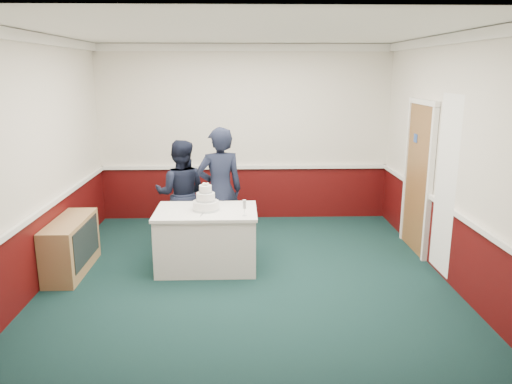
{
  "coord_description": "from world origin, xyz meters",
  "views": [
    {
      "loc": [
        -0.07,
        -6.08,
        2.56
      ],
      "look_at": [
        0.12,
        -0.1,
        1.1
      ],
      "focal_mm": 35.0,
      "sensor_mm": 36.0,
      "label": 1
    }
  ],
  "objects_px": {
    "cake_table": "(207,238)",
    "wedding_cake": "(206,202)",
    "champagne_flute": "(244,205)",
    "person_man": "(181,194)",
    "cake_knife": "(203,214)",
    "person_woman": "(220,190)",
    "sideboard": "(71,246)"
  },
  "relations": [
    {
      "from": "cake_table",
      "to": "wedding_cake",
      "type": "height_order",
      "value": "wedding_cake"
    },
    {
      "from": "champagne_flute",
      "to": "person_man",
      "type": "distance_m",
      "value": 1.49
    },
    {
      "from": "cake_table",
      "to": "cake_knife",
      "type": "distance_m",
      "value": 0.44
    },
    {
      "from": "person_woman",
      "to": "sideboard",
      "type": "bearing_deg",
      "value": 6.59
    },
    {
      "from": "cake_knife",
      "to": "person_man",
      "type": "relative_size",
      "value": 0.14
    },
    {
      "from": "cake_knife",
      "to": "person_man",
      "type": "bearing_deg",
      "value": 120.42
    },
    {
      "from": "person_woman",
      "to": "person_man",
      "type": "bearing_deg",
      "value": -38.3
    },
    {
      "from": "cake_table",
      "to": "cake_knife",
      "type": "bearing_deg",
      "value": -98.53
    },
    {
      "from": "cake_knife",
      "to": "cake_table",
      "type": "bearing_deg",
      "value": 91.78
    },
    {
      "from": "person_woman",
      "to": "cake_table",
      "type": "bearing_deg",
      "value": 61.23
    },
    {
      "from": "champagne_flute",
      "to": "person_man",
      "type": "height_order",
      "value": "person_man"
    },
    {
      "from": "wedding_cake",
      "to": "person_woman",
      "type": "xyz_separation_m",
      "value": [
        0.16,
        0.62,
        0.0
      ]
    },
    {
      "from": "sideboard",
      "to": "champagne_flute",
      "type": "xyz_separation_m",
      "value": [
        2.25,
        -0.17,
        0.58
      ]
    },
    {
      "from": "sideboard",
      "to": "cake_knife",
      "type": "bearing_deg",
      "value": -3.11
    },
    {
      "from": "cake_knife",
      "to": "person_woman",
      "type": "bearing_deg",
      "value": 87.31
    },
    {
      "from": "wedding_cake",
      "to": "person_man",
      "type": "relative_size",
      "value": 0.23
    },
    {
      "from": "person_woman",
      "to": "wedding_cake",
      "type": "bearing_deg",
      "value": 61.23
    },
    {
      "from": "sideboard",
      "to": "person_woman",
      "type": "xyz_separation_m",
      "value": [
        1.91,
        0.73,
        0.55
      ]
    },
    {
      "from": "champagne_flute",
      "to": "person_woman",
      "type": "relative_size",
      "value": 0.11
    },
    {
      "from": "cake_table",
      "to": "person_woman",
      "type": "bearing_deg",
      "value": 75.6
    },
    {
      "from": "sideboard",
      "to": "cake_table",
      "type": "xyz_separation_m",
      "value": [
        1.75,
        0.11,
        0.05
      ]
    },
    {
      "from": "cake_knife",
      "to": "sideboard",
      "type": "bearing_deg",
      "value": -172.8
    },
    {
      "from": "cake_knife",
      "to": "person_man",
      "type": "xyz_separation_m",
      "value": [
        -0.4,
        1.08,
        0.0
      ]
    },
    {
      "from": "sideboard",
      "to": "person_man",
      "type": "xyz_separation_m",
      "value": [
        1.32,
        0.99,
        0.44
      ]
    },
    {
      "from": "cake_knife",
      "to": "wedding_cake",
      "type": "bearing_deg",
      "value": 91.78
    },
    {
      "from": "person_man",
      "to": "cake_knife",
      "type": "bearing_deg",
      "value": 112.8
    },
    {
      "from": "sideboard",
      "to": "cake_knife",
      "type": "xyz_separation_m",
      "value": [
        1.72,
        -0.09,
        0.44
      ]
    },
    {
      "from": "wedding_cake",
      "to": "person_man",
      "type": "height_order",
      "value": "person_man"
    },
    {
      "from": "cake_table",
      "to": "champagne_flute",
      "type": "bearing_deg",
      "value": -29.25
    },
    {
      "from": "champagne_flute",
      "to": "sideboard",
      "type": "bearing_deg",
      "value": 175.59
    },
    {
      "from": "cake_knife",
      "to": "person_woman",
      "type": "relative_size",
      "value": 0.12
    },
    {
      "from": "sideboard",
      "to": "wedding_cake",
      "type": "bearing_deg",
      "value": 3.49
    }
  ]
}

